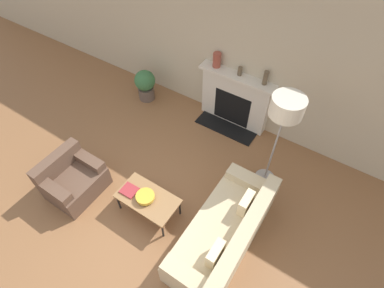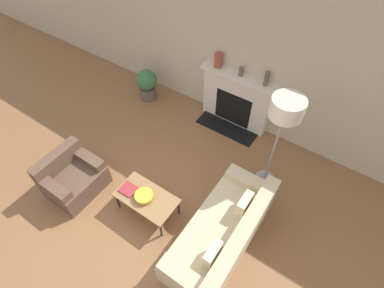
{
  "view_description": "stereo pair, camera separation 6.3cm",
  "coord_description": "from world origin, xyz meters",
  "views": [
    {
      "loc": [
        1.83,
        -1.3,
        4.37
      ],
      "look_at": [
        -0.02,
        1.54,
        0.45
      ],
      "focal_mm": 28.0,
      "sensor_mm": 36.0,
      "label": 1
    },
    {
      "loc": [
        1.88,
        -1.26,
        4.37
      ],
      "look_at": [
        -0.02,
        1.54,
        0.45
      ],
      "focal_mm": 28.0,
      "sensor_mm": 36.0,
      "label": 2
    }
  ],
  "objects": [
    {
      "name": "couch",
      "position": [
        1.22,
        0.49,
        0.3
      ],
      "size": [
        0.83,
        1.93,
        0.77
      ],
      "rotation": [
        0.0,
        0.0,
        -1.57
      ],
      "color": "#CCB78E",
      "rests_on": "ground_plane"
    },
    {
      "name": "coffee_table",
      "position": [
        -0.02,
        0.3,
        0.37
      ],
      "size": [
        0.95,
        0.53,
        0.4
      ],
      "color": "olive",
      "rests_on": "ground_plane"
    },
    {
      "name": "mantel_vase_left",
      "position": [
        -0.36,
        2.88,
        1.27
      ],
      "size": [
        0.15,
        0.15,
        0.28
      ],
      "color": "brown",
      "rests_on": "fireplace"
    },
    {
      "name": "bowl",
      "position": [
        -0.04,
        0.28,
        0.45
      ],
      "size": [
        0.29,
        0.29,
        0.08
      ],
      "color": "gold",
      "rests_on": "coffee_table"
    },
    {
      "name": "mantel_vase_center_left",
      "position": [
        0.12,
        2.88,
        1.21
      ],
      "size": [
        0.08,
        0.08,
        0.16
      ],
      "color": "brown",
      "rests_on": "fireplace"
    },
    {
      "name": "wall_back",
      "position": [
        0.0,
        3.01,
        1.45
      ],
      "size": [
        18.0,
        0.06,
        2.9
      ],
      "color": "#BCAD8E",
      "rests_on": "ground_plane"
    },
    {
      "name": "potted_plant",
      "position": [
        -1.81,
        2.46,
        0.38
      ],
      "size": [
        0.44,
        0.44,
        0.7
      ],
      "color": "brown",
      "rests_on": "ground_plane"
    },
    {
      "name": "armchair_near",
      "position": [
        -1.33,
        -0.05,
        0.28
      ],
      "size": [
        0.75,
        0.88,
        0.71
      ],
      "rotation": [
        0.0,
        0.0,
        1.57
      ],
      "color": "brown",
      "rests_on": "ground_plane"
    },
    {
      "name": "fireplace",
      "position": [
        0.1,
        2.86,
        0.55
      ],
      "size": [
        1.48,
        0.59,
        1.13
      ],
      "color": "beige",
      "rests_on": "ground_plane"
    },
    {
      "name": "floor_lamp",
      "position": [
        1.26,
        1.9,
        1.57
      ],
      "size": [
        0.47,
        0.47,
        1.82
      ],
      "color": "gray",
      "rests_on": "ground_plane"
    },
    {
      "name": "mantel_vase_center_right",
      "position": [
        0.59,
        2.88,
        1.26
      ],
      "size": [
        0.08,
        0.08,
        0.26
      ],
      "color": "brown",
      "rests_on": "fireplace"
    },
    {
      "name": "ground_plane",
      "position": [
        0.0,
        0.0,
        0.0
      ],
      "size": [
        18.0,
        18.0,
        0.0
      ],
      "primitive_type": "plane",
      "color": "brown"
    },
    {
      "name": "book",
      "position": [
        -0.34,
        0.24,
        0.41
      ],
      "size": [
        0.25,
        0.23,
        0.02
      ],
      "rotation": [
        0.0,
        0.0,
        0.03
      ],
      "color": "#9E2D33",
      "rests_on": "coffee_table"
    }
  ]
}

